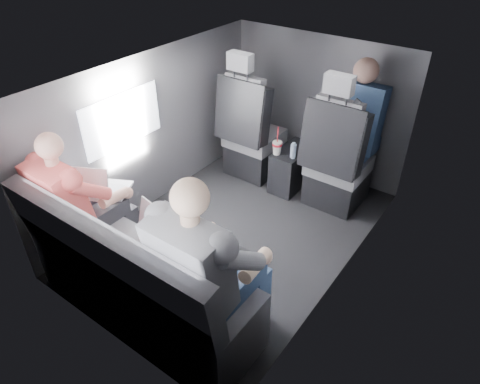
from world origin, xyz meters
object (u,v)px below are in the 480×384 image
Objects in this scene: laptop_white at (99,187)px; passenger_front_right at (358,119)px; water_bottle at (293,151)px; laptop_silver at (166,225)px; soda_cup at (277,147)px; laptop_black at (217,253)px; front_seat_right at (336,166)px; center_console at (292,168)px; rear_bench at (139,282)px; passenger_rear_right at (209,268)px; passenger_rear_left at (81,203)px; front_seat_left at (251,138)px.

passenger_front_right is at bearing 59.16° from laptop_white.
water_bottle is 1.56m from laptop_silver.
soda_cup is 0.31× the size of passenger_front_right.
soda_cup is at bearing 109.11° from laptop_black.
front_seat_right reaches higher than center_console.
water_bottle is at bearing -62.40° from center_console.
laptop_silver is at bearing -85.51° from soda_cup.
rear_bench is 0.62m from passenger_rear_right.
passenger_rear_right reaches higher than passenger_rear_left.
rear_bench reaches higher than laptop_white.
passenger_rear_right is at bearing -18.28° from laptop_silver.
rear_bench is at bearing -152.70° from laptop_black.
rear_bench is 0.60m from laptop_black.
laptop_white is (-0.71, -1.53, 0.16)m from water_bottle.
front_seat_right is 1.48× the size of passenger_front_right.
front_seat_left is 2.64× the size of center_console.
laptop_white is 0.68m from laptop_silver.
front_seat_right reaches higher than water_bottle.
rear_bench is 3.62× the size of laptop_white.
soda_cup is at bearing 69.53° from laptop_white.
passenger_front_right is at bearing 40.80° from water_bottle.
laptop_black is at bearing -89.86° from front_seat_right.
passenger_front_right is at bearing 76.93° from laptop_silver.
soda_cup is (-0.08, -0.16, 0.27)m from center_console.
passenger_rear_left reaches higher than water_bottle.
front_seat_right is at bearing 56.09° from laptop_white.
passenger_rear_right is (0.06, -1.81, 0.25)m from front_seat_right.
passenger_rear_left is at bearing 171.13° from rear_bench.
front_seat_right is 8.33× the size of water_bottle.
front_seat_left is at bearing -174.93° from center_console.
passenger_front_right is (1.13, 1.88, 0.12)m from laptop_white.
soda_cup reaches higher than water_bottle.
passenger_rear_left is (-0.65, -0.15, -0.02)m from laptop_silver.
water_bottle is at bearing -165.70° from front_seat_right.
water_bottle is at bearing -10.49° from front_seat_left.
center_console is 1.84m from laptop_white.
front_seat_left is 8.33× the size of water_bottle.
passenger_rear_left reaches higher than soda_cup.
laptop_black is 0.27× the size of passenger_rear_left.
laptop_black is at bearing 7.39° from passenger_rear_left.
passenger_rear_right is 1.50× the size of passenger_front_right.
passenger_rear_left is 0.92× the size of passenger_rear_right.
rear_bench is 0.77m from laptop_white.
center_console is 1.97m from passenger_rear_right.
rear_bench is at bearing -169.54° from passenger_rear_right.
center_console is 0.56× the size of passenger_front_right.
rear_bench is at bearing -98.77° from laptop_silver.
front_seat_right is at bearing -5.07° from center_console.
passenger_rear_right is at bearing -70.65° from soda_cup.
water_bottle is (-0.38, -0.10, 0.07)m from front_seat_right.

